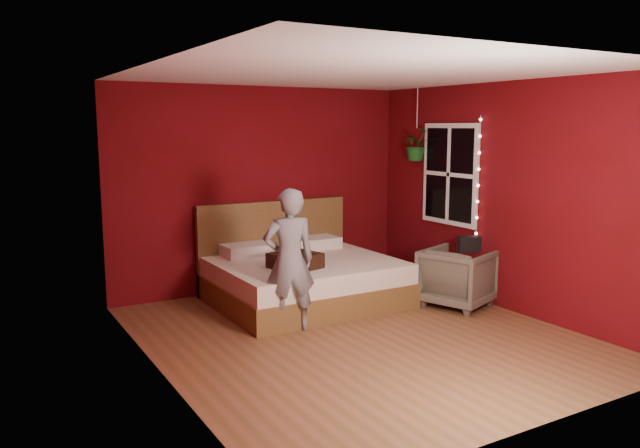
{
  "coord_description": "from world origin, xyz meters",
  "views": [
    {
      "loc": [
        -3.4,
        -5.03,
        2.1
      ],
      "look_at": [
        -0.22,
        0.4,
        1.11
      ],
      "focal_mm": 35.0,
      "sensor_mm": 36.0,
      "label": 1
    }
  ],
  "objects": [
    {
      "name": "person",
      "position": [
        -0.52,
        0.5,
        0.74
      ],
      "size": [
        0.6,
        0.46,
        1.48
      ],
      "primitive_type": "imported",
      "rotation": [
        0.0,
        0.0,
        2.94
      ],
      "color": "slate",
      "rests_on": "ground"
    },
    {
      "name": "room_walls",
      "position": [
        0.0,
        0.0,
        1.68
      ],
      "size": [
        4.04,
        4.54,
        2.62
      ],
      "color": "#5E0912",
      "rests_on": "ground"
    },
    {
      "name": "window",
      "position": [
        1.97,
        0.9,
        1.5
      ],
      "size": [
        0.05,
        0.97,
        1.27
      ],
      "color": "white",
      "rests_on": "room_walls"
    },
    {
      "name": "bed",
      "position": [
        0.11,
        1.41,
        0.3
      ],
      "size": [
        2.08,
        1.77,
        1.14
      ],
      "color": "brown",
      "rests_on": "ground"
    },
    {
      "name": "floor",
      "position": [
        0.0,
        0.0,
        0.0
      ],
      "size": [
        4.5,
        4.5,
        0.0
      ],
      "primitive_type": "plane",
      "color": "brown",
      "rests_on": "ground"
    },
    {
      "name": "throw_pillow",
      "position": [
        -0.17,
        1.03,
        0.6
      ],
      "size": [
        0.57,
        0.57,
        0.17
      ],
      "primitive_type": "cube",
      "rotation": [
        0.0,
        0.0,
        0.24
      ],
      "color": "black",
      "rests_on": "bed"
    },
    {
      "name": "hanging_plant",
      "position": [
        1.88,
        1.46,
        1.86
      ],
      "size": [
        0.43,
        0.38,
        0.95
      ],
      "color": "silver",
      "rests_on": "room_walls"
    },
    {
      "name": "fairy_lights",
      "position": [
        1.94,
        0.37,
        1.5
      ],
      "size": [
        0.04,
        0.04,
        1.45
      ],
      "color": "silver",
      "rests_on": "room_walls"
    },
    {
      "name": "armchair",
      "position": [
        1.6,
        0.3,
        0.34
      ],
      "size": [
        0.96,
        0.95,
        0.69
      ],
      "primitive_type": "imported",
      "rotation": [
        0.0,
        0.0,
        1.92
      ],
      "color": "#575344",
      "rests_on": "ground"
    },
    {
      "name": "handbag",
      "position": [
        1.57,
        0.11,
        0.78
      ],
      "size": [
        0.27,
        0.21,
        0.18
      ],
      "primitive_type": "cube",
      "rotation": [
        0.0,
        0.0,
        -0.38
      ],
      "color": "black",
      "rests_on": "armchair"
    }
  ]
}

